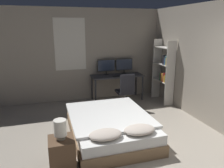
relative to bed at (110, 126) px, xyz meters
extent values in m
cube|color=#9E9384|center=(0.56, 2.56, 1.12)|extent=(12.00, 0.06, 2.70)
cube|color=silver|center=(-0.45, 2.52, 1.45)|extent=(0.88, 0.01, 1.47)
cube|color=black|center=(-0.45, 2.53, 1.45)|extent=(0.80, 0.01, 1.39)
cube|color=#9E9384|center=(2.30, 0.10, 1.12)|extent=(0.06, 12.00, 2.70)
cube|color=#846647|center=(0.00, 0.02, -0.12)|extent=(1.52, 2.02, 0.22)
cube|color=white|center=(0.00, 0.02, 0.08)|extent=(1.46, 1.96, 0.19)
cube|color=white|center=(0.00, 0.14, 0.20)|extent=(1.56, 1.70, 0.05)
ellipsoid|color=beige|center=(-0.30, -0.74, 0.24)|extent=(0.55, 0.38, 0.13)
ellipsoid|color=beige|center=(0.30, -0.74, 0.24)|extent=(0.55, 0.38, 0.13)
cube|color=brown|center=(-1.01, -0.78, 0.03)|extent=(0.39, 0.41, 0.53)
cylinder|color=gray|center=(-1.01, -0.78, 0.30)|extent=(0.13, 0.13, 0.01)
cylinder|color=gray|center=(-1.01, -0.78, 0.33)|extent=(0.02, 0.02, 0.05)
cylinder|color=silver|center=(-1.01, -0.78, 0.48)|extent=(0.19, 0.19, 0.25)
cube|color=#38383D|center=(0.87, 2.19, 0.51)|extent=(1.56, 0.60, 0.03)
cylinder|color=#2D2D33|center=(0.14, 1.94, 0.13)|extent=(0.05, 0.05, 0.73)
cylinder|color=#2D2D33|center=(1.60, 1.94, 0.13)|extent=(0.05, 0.05, 0.73)
cylinder|color=#2D2D33|center=(0.14, 2.44, 0.13)|extent=(0.05, 0.05, 0.73)
cylinder|color=#2D2D33|center=(1.60, 2.44, 0.13)|extent=(0.05, 0.05, 0.73)
cylinder|color=black|center=(0.58, 2.39, 0.54)|extent=(0.16, 0.16, 0.01)
cylinder|color=black|center=(0.58, 2.39, 0.59)|extent=(0.03, 0.03, 0.09)
cube|color=black|center=(0.58, 2.39, 0.81)|extent=(0.53, 0.03, 0.35)
cube|color=#232D42|center=(0.58, 2.38, 0.81)|extent=(0.50, 0.00, 0.32)
cylinder|color=black|center=(1.15, 2.39, 0.54)|extent=(0.16, 0.16, 0.01)
cylinder|color=black|center=(1.15, 2.39, 0.59)|extent=(0.03, 0.03, 0.09)
cube|color=black|center=(1.15, 2.39, 0.81)|extent=(0.53, 0.03, 0.35)
cube|color=#232D42|center=(1.15, 2.38, 0.81)|extent=(0.50, 0.00, 0.32)
cube|color=black|center=(0.87, 2.00, 0.54)|extent=(0.39, 0.13, 0.02)
ellipsoid|color=black|center=(1.15, 2.00, 0.55)|extent=(0.07, 0.05, 0.04)
cylinder|color=black|center=(0.88, 1.55, -0.21)|extent=(0.52, 0.52, 0.04)
cylinder|color=gray|center=(0.88, 1.55, -0.01)|extent=(0.05, 0.05, 0.36)
cube|color=black|center=(0.88, 1.55, 0.20)|extent=(0.44, 0.44, 0.07)
cube|color=black|center=(0.88, 1.35, 0.48)|extent=(0.40, 0.05, 0.49)
cube|color=beige|center=(2.11, 1.29, 0.67)|extent=(0.28, 0.02, 1.82)
cube|color=beige|center=(2.11, 2.07, 0.67)|extent=(0.28, 0.02, 1.82)
cube|color=beige|center=(2.11, 1.68, 0.40)|extent=(0.28, 0.76, 0.02)
cube|color=beige|center=(2.11, 1.68, 0.89)|extent=(0.28, 0.76, 0.02)
cube|color=beige|center=(2.11, 1.68, 1.36)|extent=(0.28, 0.76, 0.02)
cube|color=#28282D|center=(2.11, 1.33, 0.55)|extent=(0.23, 0.04, 0.27)
cube|color=gold|center=(2.11, 1.38, 0.52)|extent=(0.23, 0.03, 0.22)
cube|color=gold|center=(2.11, 1.43, 0.51)|extent=(0.23, 0.03, 0.18)
cube|color=#B2332D|center=(2.11, 1.47, 0.54)|extent=(0.23, 0.04, 0.26)
cube|color=gold|center=(2.11, 1.52, 0.53)|extent=(0.23, 0.04, 0.24)
cube|color=orange|center=(2.11, 1.57, 0.53)|extent=(0.23, 0.04, 0.23)
cube|color=#28282D|center=(2.11, 1.62, 0.53)|extent=(0.23, 0.04, 0.24)
cube|color=#337042|center=(2.11, 1.66, 0.53)|extent=(0.23, 0.03, 0.23)
cube|color=gold|center=(2.11, 1.33, 1.00)|extent=(0.23, 0.04, 0.18)
cube|color=gold|center=(2.11, 1.37, 1.00)|extent=(0.23, 0.03, 0.20)
cube|color=teal|center=(2.11, 1.41, 1.03)|extent=(0.23, 0.04, 0.26)
cube|color=#2D4784|center=(2.11, 1.45, 0.99)|extent=(0.23, 0.03, 0.18)
cube|color=#28282D|center=(2.11, 1.49, 1.01)|extent=(0.23, 0.04, 0.22)
cube|color=#28282D|center=(2.11, 1.55, 1.04)|extent=(0.23, 0.04, 0.27)
camera|label=1|loc=(-1.14, -3.87, 1.96)|focal=35.00mm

